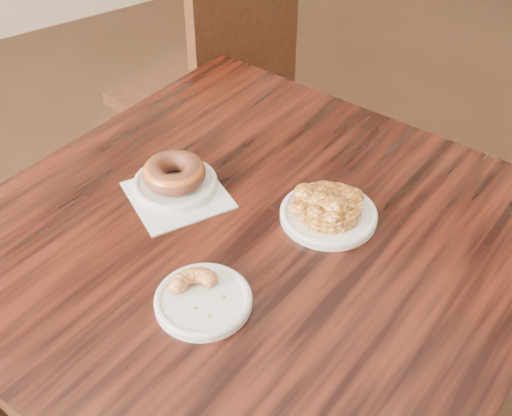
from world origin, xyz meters
TOP-DOWN VIEW (x-y plane):
  - floor at (0.00, 0.00)m, footprint 5.00×5.00m
  - cafe_table at (-0.26, -0.07)m, footprint 1.14×1.14m
  - chair_far at (0.13, 0.81)m, footprint 0.57×0.57m
  - napkin at (-0.32, 0.08)m, footprint 0.17×0.17m
  - plate_donut at (-0.31, 0.10)m, footprint 0.15×0.15m
  - plate_cruller at (-0.41, -0.16)m, footprint 0.14×0.14m
  - plate_fritter at (-0.13, -0.11)m, footprint 0.17×0.17m
  - glazed_donut at (-0.31, 0.10)m, footprint 0.11×0.11m
  - apple_fritter at (-0.13, -0.11)m, footprint 0.15×0.15m
  - cruller_fragment at (-0.41, -0.16)m, footprint 0.09×0.09m

SIDE VIEW (x-z plane):
  - floor at x=0.00m, z-range 0.00..0.00m
  - cafe_table at x=-0.26m, z-range 0.00..0.75m
  - chair_far at x=0.13m, z-range 0.00..0.90m
  - napkin at x=-0.32m, z-range 0.75..0.75m
  - plate_cruller at x=-0.41m, z-range 0.75..0.76m
  - plate_fritter at x=-0.13m, z-range 0.75..0.76m
  - plate_donut at x=-0.31m, z-range 0.75..0.77m
  - cruller_fragment at x=-0.41m, z-range 0.76..0.79m
  - apple_fritter at x=-0.13m, z-range 0.76..0.80m
  - glazed_donut at x=-0.31m, z-range 0.77..0.81m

